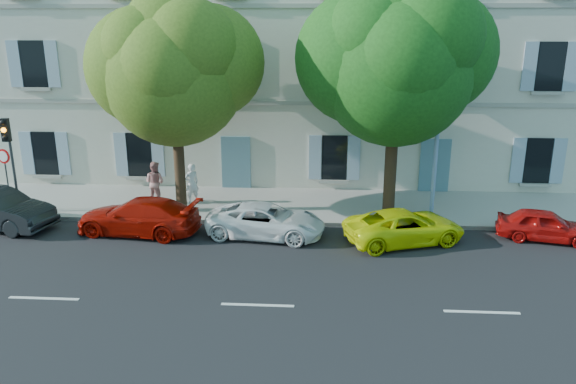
# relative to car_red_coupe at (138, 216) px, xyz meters

# --- Properties ---
(ground) EXTENTS (90.00, 90.00, 0.00)m
(ground) POSITION_rel_car_red_coupe_xyz_m (4.92, -1.11, -0.65)
(ground) COLOR black
(sidewalk) EXTENTS (36.00, 4.50, 0.15)m
(sidewalk) POSITION_rel_car_red_coupe_xyz_m (4.92, 3.34, -0.57)
(sidewalk) COLOR #A09E96
(sidewalk) RESTS_ON ground
(kerb) EXTENTS (36.00, 0.16, 0.16)m
(kerb) POSITION_rel_car_red_coupe_xyz_m (4.92, 1.17, -0.57)
(kerb) COLOR #9E998E
(kerb) RESTS_ON ground
(building) EXTENTS (28.00, 7.00, 12.00)m
(building) POSITION_rel_car_red_coupe_xyz_m (4.92, 9.09, 5.35)
(building) COLOR beige
(building) RESTS_ON ground
(car_red_coupe) EXTENTS (4.66, 2.36, 1.30)m
(car_red_coupe) POSITION_rel_car_red_coupe_xyz_m (0.00, 0.00, 0.00)
(car_red_coupe) COLOR #A10E04
(car_red_coupe) RESTS_ON ground
(car_white_coupe) EXTENTS (4.41, 2.44, 1.17)m
(car_white_coupe) POSITION_rel_car_red_coupe_xyz_m (4.64, 0.01, -0.07)
(car_white_coupe) COLOR white
(car_white_coupe) RESTS_ON ground
(car_yellow_supercar) EXTENTS (4.57, 3.19, 1.16)m
(car_yellow_supercar) POSITION_rel_car_red_coupe_xyz_m (9.50, -0.26, -0.07)
(car_yellow_supercar) COLOR #D6E109
(car_yellow_supercar) RESTS_ON ground
(car_red_hatchback) EXTENTS (3.44, 1.97, 1.10)m
(car_red_hatchback) POSITION_rel_car_red_coupe_xyz_m (14.45, 0.28, -0.10)
(car_red_hatchback) COLOR #AC0C0A
(car_red_hatchback) RESTS_ON ground
(tree_left) EXTENTS (5.31, 5.31, 8.23)m
(tree_left) POSITION_rel_car_red_coupe_xyz_m (1.03, 2.19, 4.80)
(tree_left) COLOR #3A2819
(tree_left) RESTS_ON sidewalk
(tree_right) EXTENTS (5.68, 5.68, 8.76)m
(tree_right) POSITION_rel_car_red_coupe_xyz_m (9.19, 2.10, 5.12)
(tree_right) COLOR #3A2819
(tree_right) RESTS_ON sidewalk
(traffic_light) EXTENTS (0.31, 0.42, 3.75)m
(traffic_light) POSITION_rel_car_red_coupe_xyz_m (-5.37, 1.52, 2.21)
(traffic_light) COLOR #383A3D
(traffic_light) RESTS_ON sidewalk
(road_sign) EXTENTS (0.57, 0.17, 2.50)m
(road_sign) POSITION_rel_car_red_coupe_xyz_m (-5.80, 1.79, 1.30)
(road_sign) COLOR #383A3D
(road_sign) RESTS_ON sidewalk
(street_lamp) EXTENTS (0.37, 1.69, 7.87)m
(street_lamp) POSITION_rel_car_red_coupe_xyz_m (10.80, 1.72, 3.96)
(street_lamp) COLOR #7293BF
(street_lamp) RESTS_ON sidewalk
(pedestrian_a) EXTENTS (0.72, 0.70, 1.67)m
(pedestrian_a) POSITION_rel_car_red_coupe_xyz_m (1.23, 3.19, 0.34)
(pedestrian_a) COLOR silver
(pedestrian_a) RESTS_ON sidewalk
(pedestrian_b) EXTENTS (1.01, 0.88, 1.75)m
(pedestrian_b) POSITION_rel_car_red_coupe_xyz_m (-0.29, 3.14, 0.38)
(pedestrian_b) COLOR tan
(pedestrian_b) RESTS_ON sidewalk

